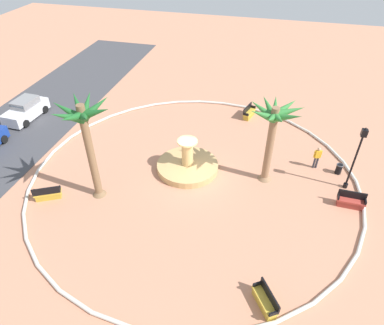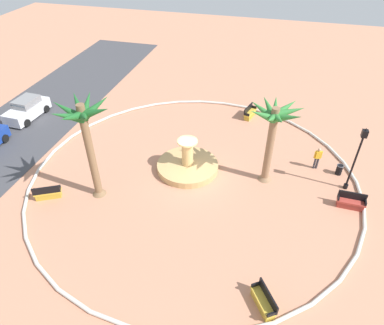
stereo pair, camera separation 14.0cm
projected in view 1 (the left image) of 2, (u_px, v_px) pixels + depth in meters
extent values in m
plane|color=tan|center=(194.00, 177.00, 22.75)|extent=(80.00, 80.00, 0.00)
torus|color=silver|center=(194.00, 176.00, 22.69)|extent=(21.27, 21.27, 0.20)
cube|color=#424247|center=(0.00, 145.00, 25.72)|extent=(48.00, 8.00, 0.03)
cylinder|color=tan|center=(188.00, 166.00, 23.27)|extent=(4.15, 4.15, 0.45)
cylinder|color=#19567F|center=(188.00, 167.00, 23.29)|extent=(3.65, 3.65, 0.34)
cylinder|color=tan|center=(187.00, 153.00, 22.60)|extent=(0.75, 0.75, 1.76)
cylinder|color=#E0B370|center=(187.00, 141.00, 22.02)|extent=(1.33, 1.33, 0.12)
cylinder|color=#8E6B4C|center=(270.00, 146.00, 20.99)|extent=(0.47, 0.47, 5.25)
cone|color=#8E6B4C|center=(265.00, 176.00, 22.44)|extent=(0.90, 0.90, 0.50)
cone|color=#337F38|center=(275.00, 108.00, 20.22)|extent=(1.79, 0.68, 1.29)
cone|color=#337F38|center=(269.00, 107.00, 20.19)|extent=(1.79, 1.43, 1.22)
cone|color=#337F38|center=(263.00, 110.00, 19.94)|extent=(1.07, 1.86, 1.24)
cone|color=#337F38|center=(263.00, 115.00, 19.47)|extent=(1.33, 1.82, 1.24)
cone|color=#337F38|center=(272.00, 119.00, 19.02)|extent=(1.86, 0.91, 1.13)
cone|color=#337F38|center=(278.00, 119.00, 18.94)|extent=(1.87, 1.02, 1.11)
cone|color=#337F38|center=(288.00, 117.00, 19.20)|extent=(1.26, 1.85, 1.16)
cone|color=#337F38|center=(290.00, 111.00, 19.54)|extent=(1.02, 1.87, 0.98)
cone|color=#337F38|center=(285.00, 107.00, 19.91)|extent=(1.71, 1.59, 1.01)
cylinder|color=brown|center=(91.00, 154.00, 19.51)|extent=(0.45, 0.45, 6.22)
cone|color=brown|center=(99.00, 191.00, 21.25)|extent=(0.86, 0.86, 0.50)
cone|color=#1E6028|center=(87.00, 106.00, 18.48)|extent=(1.85, 0.82, 1.36)
cone|color=#1E6028|center=(78.00, 105.00, 18.40)|extent=(1.72, 1.63, 1.28)
cone|color=#1E6028|center=(68.00, 111.00, 17.99)|extent=(0.66, 1.83, 1.34)
cone|color=#1E6028|center=(67.00, 117.00, 17.49)|extent=(1.78, 1.52, 1.32)
cone|color=#1E6028|center=(72.00, 118.00, 17.19)|extent=(1.86, 0.67, 1.15)
cone|color=#1E6028|center=(84.00, 118.00, 17.25)|extent=(1.76, 1.60, 1.21)
cone|color=#1E6028|center=(95.00, 112.00, 17.63)|extent=(0.60, 1.84, 1.15)
cone|color=#1E6028|center=(95.00, 107.00, 18.22)|extent=(1.76, 1.58, 1.29)
cube|color=gold|center=(47.00, 193.00, 20.84)|extent=(1.18, 1.65, 0.12)
cube|color=black|center=(46.00, 191.00, 20.50)|extent=(0.81, 1.46, 0.50)
cube|color=gold|center=(49.00, 196.00, 21.00)|extent=(1.09, 1.52, 0.39)
cube|color=black|center=(34.00, 193.00, 20.63)|extent=(0.44, 0.28, 0.24)
cube|color=black|center=(60.00, 189.00, 20.89)|extent=(0.44, 0.28, 0.24)
cube|color=gold|center=(249.00, 112.00, 28.76)|extent=(1.68, 0.93, 0.12)
cube|color=black|center=(247.00, 108.00, 28.66)|extent=(1.56, 0.52, 0.50)
cube|color=gold|center=(249.00, 115.00, 28.91)|extent=(1.54, 0.85, 0.39)
cube|color=black|center=(253.00, 107.00, 29.19)|extent=(0.20, 0.45, 0.24)
cube|color=black|center=(246.00, 115.00, 28.16)|extent=(0.20, 0.45, 0.24)
cube|color=gold|center=(265.00, 300.00, 15.24)|extent=(1.61, 1.30, 0.12)
cube|color=black|center=(270.00, 295.00, 15.11)|extent=(1.38, 0.95, 0.50)
cube|color=gold|center=(264.00, 303.00, 15.39)|extent=(1.48, 1.19, 0.39)
cube|color=black|center=(274.00, 314.00, 14.59)|extent=(0.31, 0.42, 0.24)
cube|color=black|center=(257.00, 284.00, 15.71)|extent=(0.31, 0.42, 0.24)
cube|color=#B73D33|center=(351.00, 201.00, 20.27)|extent=(0.56, 1.62, 0.12)
cube|color=black|center=(352.00, 195.00, 20.25)|extent=(0.14, 1.60, 0.50)
cube|color=#9C342B|center=(350.00, 204.00, 20.43)|extent=(0.51, 1.49, 0.39)
cube|color=black|center=(365.00, 202.00, 20.02)|extent=(0.45, 0.10, 0.24)
cube|color=black|center=(338.00, 197.00, 20.36)|extent=(0.45, 0.10, 0.24)
cylinder|color=black|center=(353.00, 163.00, 20.74)|extent=(0.12, 0.12, 3.89)
cylinder|color=black|center=(345.00, 185.00, 21.83)|extent=(0.28, 0.28, 0.30)
cube|color=black|center=(364.00, 133.00, 19.42)|extent=(0.32, 0.32, 0.44)
sphere|color=#F2EDCC|center=(364.00, 133.00, 19.42)|extent=(0.22, 0.22, 0.22)
cone|color=black|center=(366.00, 129.00, 19.25)|extent=(0.20, 0.20, 0.18)
cylinder|color=black|center=(339.00, 169.00, 22.83)|extent=(0.40, 0.40, 0.70)
torus|color=#4C4C51|center=(340.00, 165.00, 22.62)|extent=(0.46, 0.46, 0.06)
cylinder|color=#33333D|center=(317.00, 162.00, 23.28)|extent=(0.14, 0.14, 0.85)
cylinder|color=#33333D|center=(314.00, 162.00, 23.28)|extent=(0.14, 0.14, 0.85)
cube|color=yellow|center=(318.00, 154.00, 22.85)|extent=(0.28, 0.38, 0.56)
sphere|color=tan|center=(319.00, 149.00, 22.61)|extent=(0.22, 0.22, 0.22)
cylinder|color=yellow|center=(321.00, 154.00, 22.86)|extent=(0.09, 0.09, 0.53)
cylinder|color=yellow|center=(315.00, 154.00, 22.85)|extent=(0.09, 0.09, 0.53)
cylinder|color=black|center=(4.00, 140.00, 25.71)|extent=(0.65, 0.26, 0.64)
cube|color=silver|center=(26.00, 112.00, 28.47)|extent=(4.08, 1.90, 0.90)
cube|color=gray|center=(25.00, 103.00, 28.18)|extent=(2.07, 1.54, 0.60)
cube|color=#333D47|center=(18.00, 108.00, 27.55)|extent=(0.36, 1.37, 0.51)
cylinder|color=black|center=(26.00, 124.00, 27.53)|extent=(0.65, 0.25, 0.64)
cylinder|color=black|center=(8.00, 121.00, 27.93)|extent=(0.65, 0.25, 0.64)
cylinder|color=black|center=(45.00, 109.00, 29.40)|extent=(0.65, 0.25, 0.64)
cylinder|color=black|center=(28.00, 107.00, 29.81)|extent=(0.65, 0.25, 0.64)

